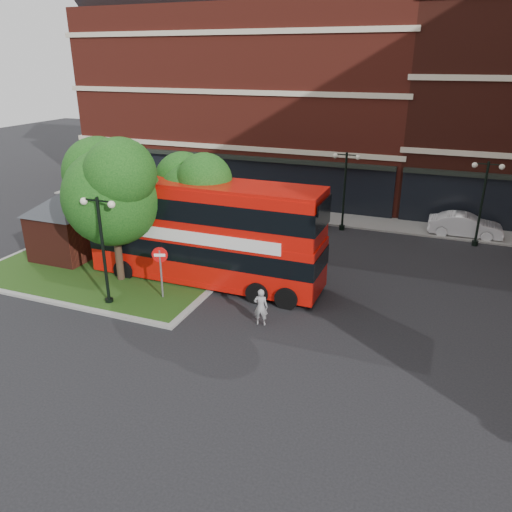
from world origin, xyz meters
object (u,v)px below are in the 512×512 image
at_px(bus, 204,226).
at_px(car_silver, 300,216).
at_px(woman, 261,307).
at_px(car_white, 465,225).

bearing_deg(bus, car_silver, 80.78).
relative_size(woman, car_white, 0.37).
distance_m(bus, woman, 5.55).
bearing_deg(car_silver, bus, 176.54).
height_order(woman, car_white, woman).
bearing_deg(bus, car_white, 44.99).
bearing_deg(woman, bus, -48.38).
bearing_deg(woman, car_silver, -91.23).
xyz_separation_m(bus, car_silver, (1.71, 10.39, -2.27)).
bearing_deg(woman, car_white, -128.92).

